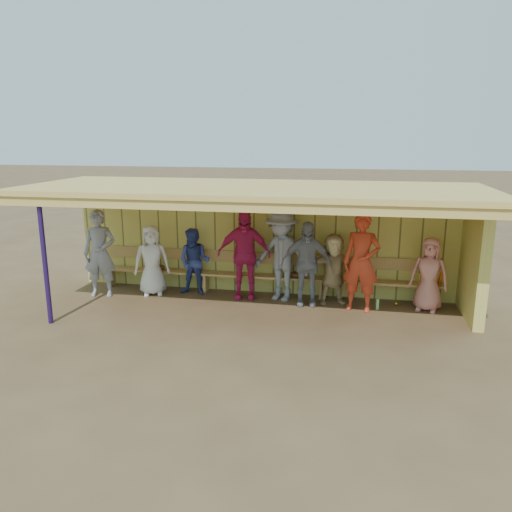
{
  "coord_description": "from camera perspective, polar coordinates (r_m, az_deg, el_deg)",
  "views": [
    {
      "loc": [
        1.89,
        -9.33,
        3.44
      ],
      "look_at": [
        0.0,
        0.35,
        1.05
      ],
      "focal_mm": 35.0,
      "sensor_mm": 36.0,
      "label": 1
    }
  ],
  "objects": [
    {
      "name": "player_f",
      "position": [
        10.48,
        8.85,
        -1.44
      ],
      "size": [
        1.45,
        0.78,
        1.49
      ],
      "primitive_type": "imported",
      "rotation": [
        0.0,
        0.0,
        0.26
      ],
      "color": "tan",
      "rests_on": "ground"
    },
    {
      "name": "player_h",
      "position": [
        10.5,
        19.17,
        -1.99
      ],
      "size": [
        0.84,
        0.66,
        1.5
      ],
      "primitive_type": "imported",
      "rotation": [
        0.0,
        0.0,
        -0.27
      ],
      "color": "tan",
      "rests_on": "ground"
    },
    {
      "name": "player_extra",
      "position": [
        10.27,
        5.76,
        -0.87
      ],
      "size": [
        1.08,
        0.55,
        1.76
      ],
      "primitive_type": "imported",
      "rotation": [
        0.0,
        0.0,
        0.12
      ],
      "color": "gray",
      "rests_on": "ground"
    },
    {
      "name": "player_g",
      "position": [
        10.09,
        11.94,
        -0.72
      ],
      "size": [
        0.8,
        0.6,
        1.99
      ],
      "primitive_type": "imported",
      "rotation": [
        0.0,
        0.0,
        -0.19
      ],
      "color": "red",
      "rests_on": "ground"
    },
    {
      "name": "dugout_structure",
      "position": [
        10.28,
        2.49,
        3.83
      ],
      "size": [
        8.8,
        3.2,
        2.5
      ],
      "color": "#D1C559",
      "rests_on": "ground"
    },
    {
      "name": "player_e",
      "position": [
        10.54,
        2.92,
        0.08
      ],
      "size": [
        1.43,
        1.11,
        1.95
      ],
      "primitive_type": "imported",
      "rotation": [
        0.0,
        0.0,
        -0.34
      ],
      "color": "gray",
      "rests_on": "ground"
    },
    {
      "name": "player_d",
      "position": [
        10.65,
        -1.4,
        0.19
      ],
      "size": [
        1.19,
        0.63,
        1.93
      ],
      "primitive_type": "imported",
      "rotation": [
        0.0,
        0.0,
        0.15
      ],
      "color": "#D22159",
      "rests_on": "ground"
    },
    {
      "name": "bench",
      "position": [
        11.01,
        0.76,
        -1.72
      ],
      "size": [
        7.6,
        0.34,
        0.93
      ],
      "color": "tan",
      "rests_on": "ground"
    },
    {
      "name": "player_b",
      "position": [
        11.16,
        -11.82,
        -0.48
      ],
      "size": [
        0.89,
        0.74,
        1.56
      ],
      "primitive_type": "imported",
      "rotation": [
        0.0,
        0.0,
        0.37
      ],
      "color": "white",
      "rests_on": "ground"
    },
    {
      "name": "player_a",
      "position": [
        11.31,
        -17.42,
        0.28
      ],
      "size": [
        0.77,
        0.57,
        1.91
      ],
      "primitive_type": "imported",
      "rotation": [
        0.0,
        0.0,
        0.18
      ],
      "color": "gray",
      "rests_on": "ground"
    },
    {
      "name": "ground",
      "position": [
        10.12,
        -0.38,
        -6.24
      ],
      "size": [
        90.0,
        90.0,
        0.0
      ],
      "primitive_type": "plane",
      "color": "brown",
      "rests_on": "ground"
    },
    {
      "name": "player_c",
      "position": [
        11.02,
        -7.04,
        -0.66
      ],
      "size": [
        0.73,
        0.58,
        1.48
      ],
      "primitive_type": "imported",
      "rotation": [
        0.0,
        0.0,
        -0.02
      ],
      "color": "#32418C",
      "rests_on": "ground"
    },
    {
      "name": "dugout_equipment",
      "position": [
        10.99,
        -1.79,
        -1.96
      ],
      "size": [
        6.35,
        0.62,
        0.8
      ],
      "color": "orange",
      "rests_on": "ground"
    }
  ]
}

